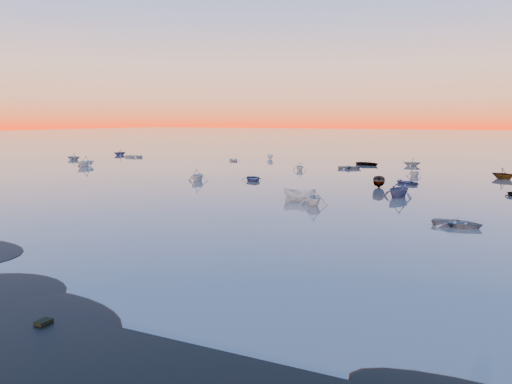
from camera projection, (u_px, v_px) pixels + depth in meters
The scene contains 6 objects.
ground at pixel (392, 156), 115.85m from camera, with size 600.00×600.00×0.00m, color #685C56.
mud_lobes at pixel (17, 284), 25.94m from camera, with size 140.00×6.00×0.07m, color black, non-canonical shape.
moored_fleet at pixel (331, 177), 74.01m from camera, with size 124.00×58.00×1.20m, color white, non-canonical shape.
boat_near_left at pixel (253, 181), 69.05m from camera, with size 4.03×1.68×1.01m, color #3A436F.
boat_near_center at pixel (300, 200), 52.67m from camera, with size 3.65×1.55×1.26m, color white.
boat_near_right at pixel (314, 205), 49.78m from camera, with size 3.53×1.59×1.23m, color white.
Camera 1 is at (22.12, -18.02, 8.52)m, focal length 35.00 mm.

